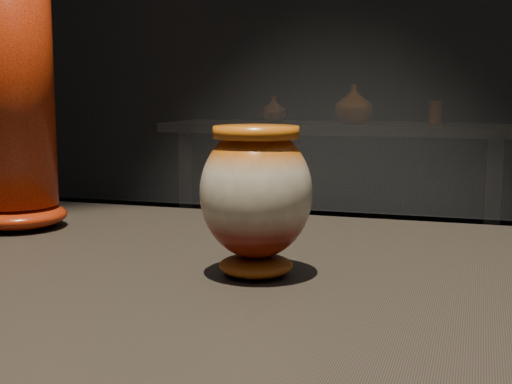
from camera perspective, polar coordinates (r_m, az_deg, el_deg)
main_vase at (r=0.78m, az=0.00°, el=-0.22°), size 0.13×0.13×0.17m
tall_vase at (r=1.10m, az=-19.00°, el=8.58°), size 0.17×0.17×0.45m
back_shelf at (r=4.14m, az=6.59°, el=1.81°), size 2.00×0.60×0.90m
back_vase_left at (r=4.19m, az=1.43°, el=6.60°), size 0.20×0.20×0.15m
back_vase_mid at (r=4.04m, az=7.81°, el=6.95°), size 0.24×0.24×0.22m
back_vase_right at (r=4.06m, az=14.13°, el=6.14°), size 0.07×0.07×0.13m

